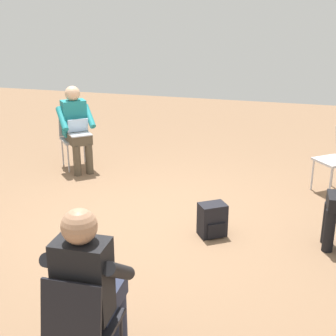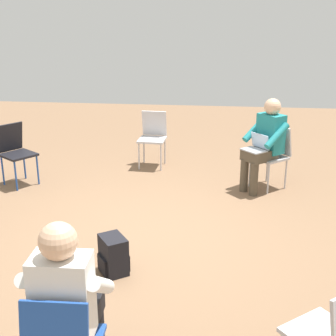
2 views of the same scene
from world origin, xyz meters
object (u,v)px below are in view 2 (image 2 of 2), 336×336
(chair_southwest, at_px, (15,150))
(chair_west, at_px, (153,135))
(chair_northeast, at_px, (335,334))
(chair_northwest, at_px, (273,152))
(person_with_laptop, at_px, (265,140))
(backpack_near_laptop_user, at_px, (113,257))
(person_in_white, at_px, (68,299))

(chair_southwest, distance_m, chair_west, 2.05)
(chair_northeast, bearing_deg, chair_northwest, 50.89)
(chair_northwest, xyz_separation_m, person_with_laptop, (0.11, -0.13, 0.20))
(backpack_near_laptop_user, bearing_deg, person_with_laptop, 146.47)
(chair_northeast, distance_m, backpack_near_laptop_user, 2.16)
(chair_northwest, bearing_deg, chair_southwest, 52.80)
(person_with_laptop, height_order, person_in_white, same)
(chair_northeast, xyz_separation_m, chair_northwest, (-3.78, 0.00, 0.00))
(chair_southwest, relative_size, person_with_laptop, 0.69)
(chair_northwest, distance_m, backpack_near_laptop_user, 2.98)
(chair_west, relative_size, chair_northwest, 1.00)
(chair_northeast, height_order, person_in_white, person_in_white)
(chair_southwest, distance_m, person_in_white, 4.10)
(chair_west, xyz_separation_m, person_with_laptop, (0.86, 1.63, 0.20))
(person_with_laptop, relative_size, person_in_white, 1.00)
(person_in_white, distance_m, backpack_near_laptop_user, 1.55)
(chair_southwest, xyz_separation_m, chair_northwest, (-0.28, 3.53, 0.00))
(chair_northeast, bearing_deg, chair_west, 72.13)
(person_with_laptop, bearing_deg, backpack_near_laptop_user, 104.80)
(chair_west, relative_size, person_with_laptop, 0.69)
(chair_southwest, bearing_deg, person_in_white, 63.93)
(chair_west, relative_size, chair_northeast, 1.00)
(chair_northeast, xyz_separation_m, person_in_white, (0.11, -1.59, 0.20))
(person_with_laptop, distance_m, backpack_near_laptop_user, 2.84)
(chair_northeast, bearing_deg, backpack_near_laptop_user, 102.18)
(chair_northeast, distance_m, chair_northwest, 3.78)
(person_in_white, bearing_deg, backpack_near_laptop_user, 91.11)
(chair_northwest, relative_size, person_with_laptop, 0.69)
(person_with_laptop, bearing_deg, chair_northwest, -90.00)
(chair_west, height_order, chair_northwest, same)
(chair_southwest, height_order, person_in_white, person_in_white)
(chair_southwest, bearing_deg, person_with_laptop, 128.47)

